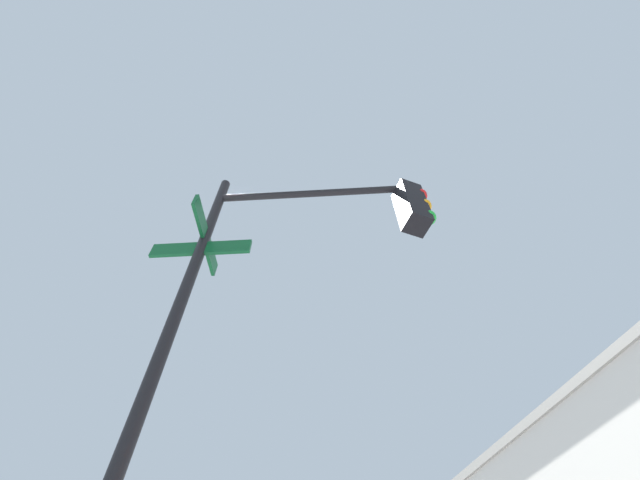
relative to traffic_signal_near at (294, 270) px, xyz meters
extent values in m
cylinder|color=black|center=(-0.42, -0.95, -1.33)|extent=(0.12, 0.12, 6.49)
cylinder|color=black|center=(0.06, 0.15, 1.52)|extent=(1.06, 2.24, 0.09)
cube|color=black|center=(0.55, 1.25, 1.07)|extent=(0.28, 0.28, 0.80)
sphere|color=red|center=(0.61, 1.38, 1.32)|extent=(0.18, 0.18, 0.18)
sphere|color=orange|center=(0.61, 1.38, 1.07)|extent=(0.18, 0.18, 0.18)
sphere|color=green|center=(0.61, 1.38, 0.82)|extent=(0.18, 0.18, 0.18)
cube|color=#0F5128|center=(-0.42, -0.95, 0.44)|extent=(0.48, 1.02, 0.20)
cube|color=#0F5128|center=(-0.42, -0.95, 0.66)|extent=(0.93, 0.44, 0.20)
camera|label=1|loc=(2.64, -0.70, -3.22)|focal=23.52mm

